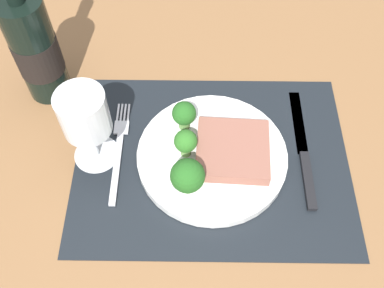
{
  "coord_description": "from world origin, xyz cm",
  "views": [
    {
      "loc": [
        -2.71,
        -37.09,
        60.51
      ],
      "look_at": [
        -3.18,
        1.76,
        1.9
      ],
      "focal_mm": 41.53,
      "sensor_mm": 36.0,
      "label": 1
    }
  ],
  "objects": [
    {
      "name": "broccoli_center",
      "position": [
        -4.46,
        5.19,
        5.15
      ],
      "size": [
        3.84,
        3.84,
        5.42
      ],
      "color": "#5B8942",
      "rests_on": "plate"
    },
    {
      "name": "wine_glass",
      "position": [
        -18.45,
        0.8,
        9.89
      ],
      "size": [
        7.24,
        7.24,
        14.39
      ],
      "color": "silver",
      "rests_on": "ground_plane"
    },
    {
      "name": "broccoli_back_left",
      "position": [
        -3.7,
        -6.42,
        6.06
      ],
      "size": [
        5.02,
        5.02,
        6.77
      ],
      "color": "#6B994C",
      "rests_on": "plate"
    },
    {
      "name": "fork",
      "position": [
        -14.96,
        1.42,
        0.55
      ],
      "size": [
        2.4,
        19.2,
        0.5
      ],
      "rotation": [
        0.0,
        0.0,
        0.02
      ],
      "color": "silver",
      "rests_on": "placemat"
    },
    {
      "name": "broccoli_front_edge",
      "position": [
        -4.11,
        0.01,
        5.09
      ],
      "size": [
        3.58,
        3.58,
        5.21
      ],
      "color": "#6B994C",
      "rests_on": "plate"
    },
    {
      "name": "placemat",
      "position": [
        0.0,
        0.0,
        0.15
      ],
      "size": [
        43.42,
        33.37,
        0.3
      ],
      "primitive_type": "cube",
      "color": "black",
      "rests_on": "ground_plane"
    },
    {
      "name": "knife",
      "position": [
        14.72,
        0.53,
        0.6
      ],
      "size": [
        1.8,
        23.0,
        0.8
      ],
      "rotation": [
        0.0,
        0.0,
        -0.04
      ],
      "color": "black",
      "rests_on": "placemat"
    },
    {
      "name": "plate",
      "position": [
        0.0,
        0.0,
        1.1
      ],
      "size": [
        23.62,
        23.62,
        1.6
      ],
      "primitive_type": "cylinder",
      "color": "white",
      "rests_on": "placemat"
    },
    {
      "name": "ground_plane",
      "position": [
        0.0,
        0.0,
        -1.5
      ],
      "size": [
        140.0,
        110.0,
        3.0
      ],
      "primitive_type": "cube",
      "color": "brown"
    },
    {
      "name": "wine_bottle",
      "position": [
        -28.42,
        14.57,
        9.85
      ],
      "size": [
        7.43,
        7.43,
        28.46
      ],
      "color": "black",
      "rests_on": "ground_plane"
    },
    {
      "name": "steak",
      "position": [
        3.13,
        0.13,
        2.94
      ],
      "size": [
        11.71,
        11.37,
        2.09
      ],
      "primitive_type": "cube",
      "rotation": [
        0.0,
        0.0,
        -0.05
      ],
      "color": "#8C5647",
      "rests_on": "plate"
    }
  ]
}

